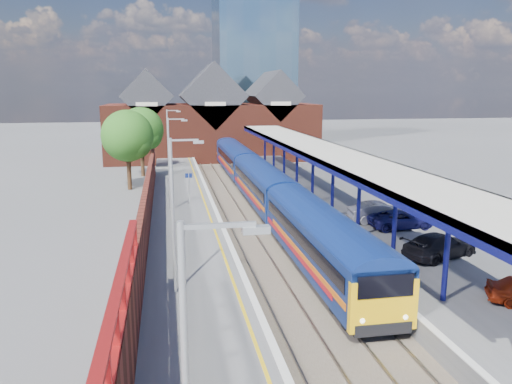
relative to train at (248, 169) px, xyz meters
The scene contains 22 objects.
ground 4.93m from the train, 109.59° to the right, with size 240.00×240.00×0.00m, color #5B5B5E.
ballast_bed 14.43m from the train, 96.01° to the right, with size 6.00×76.00×0.06m, color #473D33.
rails 14.41m from the train, 96.01° to the right, with size 4.51×76.00×0.14m.
left_platform 15.91m from the train, 116.23° to the right, with size 5.00×76.00×1.00m, color #565659.
right_platform 14.98m from the train, 72.39° to the right, with size 6.00×76.00×1.00m, color #565659.
coping_left 14.98m from the train, 108.11° to the right, with size 0.30×76.00×0.05m, color silver.
coping_right 14.33m from the train, 83.34° to the right, with size 0.30×76.00×0.05m, color silver.
yellow_line 15.17m from the train, 110.27° to the right, with size 0.14×76.00×0.01m, color yellow.
train is the anchor object (origin of this frame).
canopy 13.25m from the train, 71.95° to the right, with size 4.50×52.00×4.48m.
lamp_post_b 29.41m from the train, 105.57° to the right, with size 1.48×0.18×7.00m.
lamp_post_c 14.79m from the train, 122.79° to the right, with size 1.48×0.18×7.00m.
lamp_post_d 9.19m from the train, 154.15° to the left, with size 1.48×0.18×7.00m.
platform_sign 12.10m from the train, 122.49° to the right, with size 0.55×0.08×2.50m.
brick_wall 22.78m from the train, 114.91° to the right, with size 0.35×50.00×3.86m.
station_building 24.08m from the train, 93.59° to the left, with size 30.00×12.12×13.78m.
glass_tower 49.97m from the train, 79.48° to the left, with size 14.20×14.20×40.30m.
tree_near 12.39m from the train, behind, with size 5.20×5.20×8.10m.
tree_far 14.91m from the train, 138.15° to the left, with size 5.20×5.20×8.10m.
parked_car_silver 19.39m from the train, 71.26° to the right, with size 1.51×4.32×1.42m, color #BCBCC1.
parked_car_dark 26.69m from the train, 76.22° to the right, with size 1.89×4.65×1.35m, color black.
parked_car_blue 21.23m from the train, 70.72° to the right, with size 2.00×4.34×1.21m, color navy.
Camera 1 is at (-6.68, -15.62, 10.01)m, focal length 35.00 mm.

